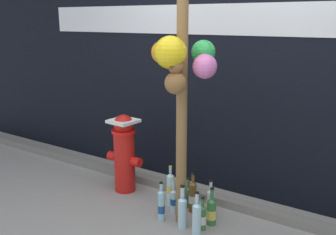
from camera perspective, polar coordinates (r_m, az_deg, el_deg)
name	(u,v)px	position (r m, az deg, el deg)	size (l,w,h in m)	color
building_wall	(241,32)	(3.90, 10.58, 12.16)	(10.00, 0.21, 3.24)	black
curb_strip	(216,199)	(3.91, 7.06, -11.75)	(8.00, 0.12, 0.08)	slate
memorial_post	(182,40)	(3.11, 2.08, 11.23)	(0.58, 0.55, 2.72)	olive
fire_hydrant	(124,151)	(4.03, -6.43, -4.95)	(0.41, 0.28, 0.82)	red
bottle_0	(182,211)	(3.42, 2.10, -13.47)	(0.08, 0.08, 0.39)	#B2DBEA
bottle_1	(211,211)	(3.50, 6.38, -13.50)	(0.08, 0.08, 0.34)	#337038
bottle_2	(174,200)	(3.67, 0.83, -12.01)	(0.07, 0.07, 0.33)	#B2DBEA
bottle_3	(170,188)	(3.80, 0.35, -10.33)	(0.08, 0.08, 0.40)	#B2DBEA
bottle_4	(188,196)	(3.78, 3.01, -11.36)	(0.07, 0.07, 0.30)	#337038
bottle_5	(202,217)	(3.42, 5.07, -14.36)	(0.06, 0.06, 0.30)	#337038
bottle_6	(161,205)	(3.54, -0.99, -12.71)	(0.06, 0.06, 0.37)	#93CCE0
bottle_7	(210,201)	(3.67, 6.23, -12.07)	(0.07, 0.07, 0.33)	silver
bottle_8	(197,219)	(3.29, 4.21, -14.55)	(0.07, 0.07, 0.40)	#B2DBEA
bottle_9	(193,196)	(3.68, 3.63, -11.43)	(0.07, 0.07, 0.38)	brown
litter_0	(166,202)	(3.91, -0.26, -12.28)	(0.12, 0.10, 0.01)	tan
litter_2	(139,178)	(4.47, -4.30, -8.80)	(0.07, 0.06, 0.01)	silver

